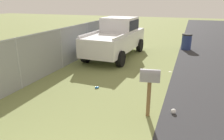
# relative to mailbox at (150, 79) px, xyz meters

# --- Properties ---
(mailbox) EXTENTS (0.28, 0.54, 1.33)m
(mailbox) POSITION_rel_mailbox_xyz_m (0.00, 0.00, 0.00)
(mailbox) COLOR brown
(mailbox) RESTS_ON ground
(pickup_truck) EXTENTS (5.18, 2.26, 2.09)m
(pickup_truck) POSITION_rel_mailbox_xyz_m (5.90, 2.95, 0.04)
(pickup_truck) COLOR silver
(pickup_truck) RESTS_ON ground
(trash_bin) EXTENTS (0.62, 0.62, 0.99)m
(trash_bin) POSITION_rel_mailbox_xyz_m (8.92, -0.67, -0.57)
(trash_bin) COLOR navy
(trash_bin) RESTS_ON ground
(fence_section) EXTENTS (15.72, 0.07, 1.82)m
(fence_section) POSITION_rel_mailbox_xyz_m (2.90, 4.58, -0.09)
(fence_section) COLOR #9EA3A8
(fence_section) RESTS_ON ground
(litter_can_far_scatter) EXTENTS (0.13, 0.13, 0.07)m
(litter_can_far_scatter) POSITION_rel_mailbox_xyz_m (1.23, 2.07, -1.03)
(litter_can_far_scatter) COLOR blue
(litter_can_far_scatter) RESTS_ON ground
(litter_bag_by_mailbox) EXTENTS (0.14, 0.14, 0.14)m
(litter_bag_by_mailbox) POSITION_rel_mailbox_xyz_m (0.36, -0.65, -0.99)
(litter_bag_by_mailbox) COLOR silver
(litter_bag_by_mailbox) RESTS_ON ground
(litter_wrapper_midfield_b) EXTENTS (0.10, 0.13, 0.01)m
(litter_wrapper_midfield_b) POSITION_rel_mailbox_xyz_m (4.03, -0.19, -1.06)
(litter_wrapper_midfield_b) COLOR silver
(litter_wrapper_midfield_b) RESTS_ON ground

